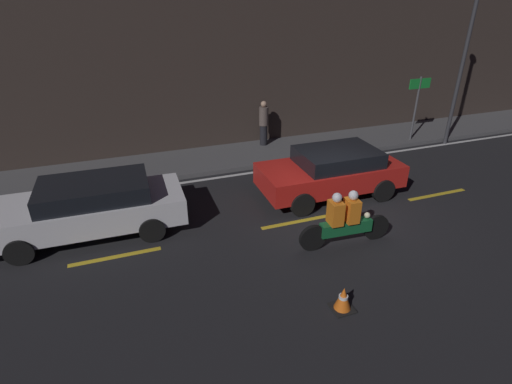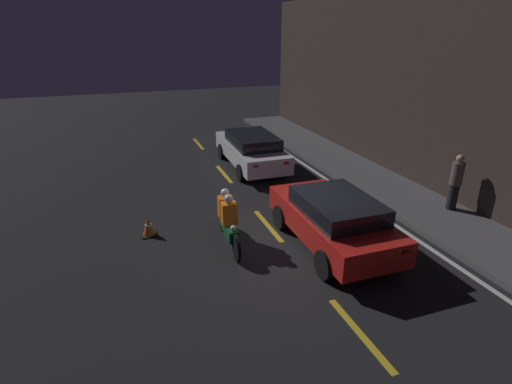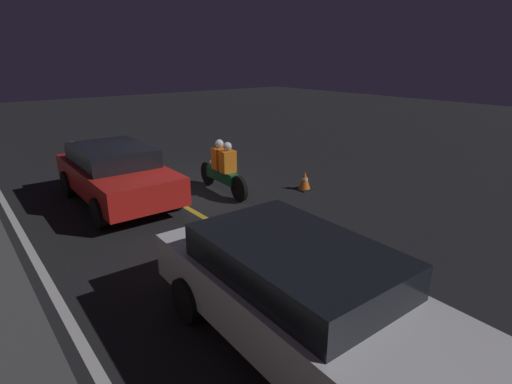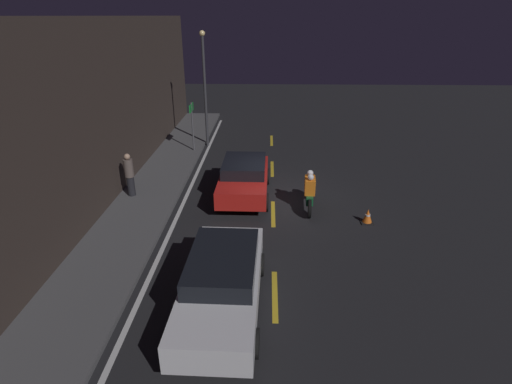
{
  "view_description": "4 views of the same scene",
  "coord_description": "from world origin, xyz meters",
  "px_view_note": "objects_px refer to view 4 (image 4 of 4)",
  "views": [
    {
      "loc": [
        -5.03,
        -7.97,
        5.33
      ],
      "look_at": [
        -2.22,
        -0.22,
        1.17
      ],
      "focal_mm": 28.0,
      "sensor_mm": 36.0,
      "label": 1
    },
    {
      "loc": [
        8.18,
        -3.69,
        5.08
      ],
      "look_at": [
        -1.14,
        -0.3,
        1.0
      ],
      "focal_mm": 28.0,
      "sensor_mm": 36.0,
      "label": 2
    },
    {
      "loc": [
        -8.75,
        4.17,
        3.39
      ],
      "look_at": [
        -2.72,
        -0.59,
        0.77
      ],
      "focal_mm": 28.0,
      "sensor_mm": 36.0,
      "label": 3
    },
    {
      "loc": [
        -13.58,
        0.23,
        6.4
      ],
      "look_at": [
        -1.66,
        0.59,
        1.12
      ],
      "focal_mm": 28.0,
      "sensor_mm": 36.0,
      "label": 4
    }
  ],
  "objects_px": {
    "sedan_white": "(222,281)",
    "shop_sign": "(192,117)",
    "pedestrian": "(129,175)",
    "motorcycle": "(309,191)",
    "taxi_red": "(244,177)",
    "traffic_cone_near": "(368,216)",
    "street_lamp": "(205,84)"
  },
  "relations": [
    {
      "from": "sedan_white",
      "to": "shop_sign",
      "type": "xyz_separation_m",
      "value": [
        11.65,
        2.71,
        1.1
      ]
    },
    {
      "from": "motorcycle",
      "to": "street_lamp",
      "type": "relative_size",
      "value": 0.39
    },
    {
      "from": "sedan_white",
      "to": "pedestrian",
      "type": "xyz_separation_m",
      "value": [
        6.04,
        4.11,
        0.26
      ]
    },
    {
      "from": "pedestrian",
      "to": "street_lamp",
      "type": "height_order",
      "value": "street_lamp"
    },
    {
      "from": "motorcycle",
      "to": "shop_sign",
      "type": "relative_size",
      "value": 0.95
    },
    {
      "from": "taxi_red",
      "to": "pedestrian",
      "type": "distance_m",
      "value": 4.28
    },
    {
      "from": "pedestrian",
      "to": "street_lamp",
      "type": "relative_size",
      "value": 0.29
    },
    {
      "from": "motorcycle",
      "to": "pedestrian",
      "type": "height_order",
      "value": "pedestrian"
    },
    {
      "from": "sedan_white",
      "to": "shop_sign",
      "type": "bearing_deg",
      "value": -165.56
    },
    {
      "from": "taxi_red",
      "to": "pedestrian",
      "type": "height_order",
      "value": "pedestrian"
    },
    {
      "from": "motorcycle",
      "to": "pedestrian",
      "type": "xyz_separation_m",
      "value": [
        0.57,
        6.64,
        0.34
      ]
    },
    {
      "from": "pedestrian",
      "to": "shop_sign",
      "type": "bearing_deg",
      "value": -13.98
    },
    {
      "from": "motorcycle",
      "to": "taxi_red",
      "type": "bearing_deg",
      "value": 70.44
    },
    {
      "from": "traffic_cone_near",
      "to": "pedestrian",
      "type": "distance_m",
      "value": 8.7
    },
    {
      "from": "pedestrian",
      "to": "shop_sign",
      "type": "distance_m",
      "value": 5.84
    },
    {
      "from": "shop_sign",
      "to": "taxi_red",
      "type": "bearing_deg",
      "value": -151.06
    },
    {
      "from": "traffic_cone_near",
      "to": "street_lamp",
      "type": "height_order",
      "value": "street_lamp"
    },
    {
      "from": "taxi_red",
      "to": "pedestrian",
      "type": "relative_size",
      "value": 2.45
    },
    {
      "from": "motorcycle",
      "to": "shop_sign",
      "type": "distance_m",
      "value": 8.19
    },
    {
      "from": "shop_sign",
      "to": "motorcycle",
      "type": "bearing_deg",
      "value": -139.63
    },
    {
      "from": "pedestrian",
      "to": "shop_sign",
      "type": "height_order",
      "value": "shop_sign"
    },
    {
      "from": "taxi_red",
      "to": "shop_sign",
      "type": "bearing_deg",
      "value": -150.44
    },
    {
      "from": "pedestrian",
      "to": "shop_sign",
      "type": "xyz_separation_m",
      "value": [
        5.61,
        -1.4,
        0.85
      ]
    },
    {
      "from": "sedan_white",
      "to": "taxi_red",
      "type": "relative_size",
      "value": 1.13
    },
    {
      "from": "traffic_cone_near",
      "to": "pedestrian",
      "type": "height_order",
      "value": "pedestrian"
    },
    {
      "from": "traffic_cone_near",
      "to": "sedan_white",
      "type": "bearing_deg",
      "value": 134.82
    },
    {
      "from": "motorcycle",
      "to": "shop_sign",
      "type": "xyz_separation_m",
      "value": [
        6.17,
        5.25,
        1.19
      ]
    },
    {
      "from": "sedan_white",
      "to": "taxi_red",
      "type": "bearing_deg",
      "value": -179.88
    },
    {
      "from": "motorcycle",
      "to": "traffic_cone_near",
      "type": "bearing_deg",
      "value": -116.88
    },
    {
      "from": "shop_sign",
      "to": "pedestrian",
      "type": "bearing_deg",
      "value": 166.02
    },
    {
      "from": "traffic_cone_near",
      "to": "street_lamp",
      "type": "xyz_separation_m",
      "value": [
        8.54,
        6.6,
        3.0
      ]
    },
    {
      "from": "taxi_red",
      "to": "motorcycle",
      "type": "relative_size",
      "value": 1.78
    }
  ]
}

